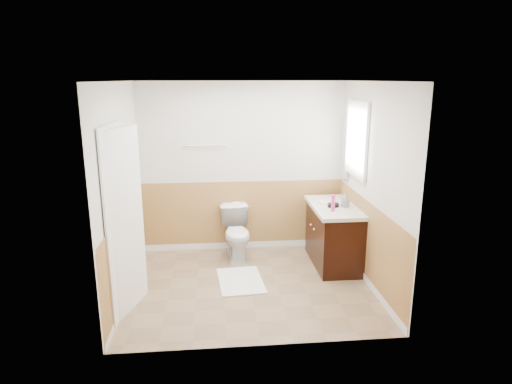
{
  "coord_description": "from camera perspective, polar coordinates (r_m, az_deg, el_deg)",
  "views": [
    {
      "loc": [
        -0.42,
        -5.08,
        2.53
      ],
      "look_at": [
        0.1,
        0.25,
        1.15
      ],
      "focal_mm": 30.99,
      "sensor_mm": 36.0,
      "label": 1
    }
  ],
  "objects": [
    {
      "name": "faucet",
      "position": [
        6.28,
        11.4,
        -0.68
      ],
      "size": [
        0.02,
        0.02,
        0.14
      ],
      "primitive_type": "cylinder",
      "color": "silver",
      "rests_on": "countertop"
    },
    {
      "name": "bath_mat",
      "position": [
        5.78,
        -2.01,
        -11.38
      ],
      "size": [
        0.61,
        0.84,
        0.02
      ],
      "primitive_type": "cube",
      "rotation": [
        0.0,
        0.0,
        0.08
      ],
      "color": "white",
      "rests_on": "floor"
    },
    {
      "name": "wall_right",
      "position": [
        5.57,
        14.73,
        0.7
      ],
      "size": [
        0.0,
        3.0,
        3.0
      ],
      "primitive_type": "plane",
      "rotation": [
        1.57,
        0.0,
        -1.57
      ],
      "color": "silver",
      "rests_on": "floor"
    },
    {
      "name": "towel_bar",
      "position": [
        6.39,
        -6.71,
        5.99
      ],
      "size": [
        0.62,
        0.02,
        0.02
      ],
      "primitive_type": "cylinder",
      "rotation": [
        0.0,
        1.57,
        0.0
      ],
      "color": "silver",
      "rests_on": "wall_back"
    },
    {
      "name": "tp_holder_bar",
      "position": [
        6.57,
        -2.56,
        -1.73
      ],
      "size": [
        0.14,
        0.02,
        0.02
      ],
      "primitive_type": "cylinder",
      "rotation": [
        0.0,
        1.57,
        0.0
      ],
      "color": "silver",
      "rests_on": "wall_back"
    },
    {
      "name": "countertop",
      "position": [
        6.12,
        10.05,
        -1.96
      ],
      "size": [
        0.6,
        1.15,
        0.05
      ],
      "primitive_type": "cube",
      "color": "silver",
      "rests_on": "vanity_cabinet"
    },
    {
      "name": "tp_sheet",
      "position": [
        6.6,
        -2.55,
        -2.64
      ],
      "size": [
        0.1,
        0.01,
        0.16
      ],
      "primitive_type": "cube",
      "color": "white",
      "rests_on": "tp_roll"
    },
    {
      "name": "wainscot_front",
      "position": [
        4.32,
        0.66,
        -13.58
      ],
      "size": [
        3.0,
        0.0,
        3.0
      ],
      "primitive_type": "plane",
      "rotation": [
        -1.57,
        0.0,
        0.0
      ],
      "color": "tan",
      "rests_on": "floor"
    },
    {
      "name": "sink_basin",
      "position": [
        6.25,
        9.79,
        -1.26
      ],
      "size": [
        0.36,
        0.36,
        0.02
      ],
      "primitive_type": "cylinder",
      "color": "silver",
      "rests_on": "countertop"
    },
    {
      "name": "floor",
      "position": [
        5.69,
        -0.78,
        -11.96
      ],
      "size": [
        3.0,
        3.0,
        0.0
      ],
      "primitive_type": "plane",
      "color": "#8C7051",
      "rests_on": "ground"
    },
    {
      "name": "window_glass",
      "position": [
        6.03,
        13.01,
        6.65
      ],
      "size": [
        0.01,
        0.7,
        0.9
      ],
      "primitive_type": "cube",
      "color": "white",
      "rests_on": "wall_right"
    },
    {
      "name": "vanity_cabinet",
      "position": [
        6.25,
        9.97,
        -5.69
      ],
      "size": [
        0.55,
        1.1,
        0.8
      ],
      "primitive_type": "cube",
      "color": "black",
      "rests_on": "floor"
    },
    {
      "name": "mirror_panel",
      "position": [
        6.53,
        11.42,
        5.54
      ],
      "size": [
        0.02,
        0.35,
        0.9
      ],
      "primitive_type": "cube",
      "color": "silver",
      "rests_on": "wall_right"
    },
    {
      "name": "tp_roll",
      "position": [
        6.57,
        -2.56,
        -1.73
      ],
      "size": [
        0.1,
        0.11,
        0.11
      ],
      "primitive_type": "cylinder",
      "rotation": [
        0.0,
        1.57,
        0.0
      ],
      "color": "white",
      "rests_on": "tp_holder_bar"
    },
    {
      "name": "lotion_bottle",
      "position": [
        5.82,
        9.92,
        -1.41
      ],
      "size": [
        0.05,
        0.05,
        0.22
      ],
      "primitive_type": "cylinder",
      "color": "#D63781",
      "rests_on": "countertop"
    },
    {
      "name": "wainscot_right",
      "position": [
        5.79,
        14.15,
        -6.53
      ],
      "size": [
        0.0,
        2.6,
        2.6
      ],
      "primitive_type": "plane",
      "rotation": [
        1.57,
        0.0,
        -1.57
      ],
      "color": "tan",
      "rests_on": "floor"
    },
    {
      "name": "wainscot_left",
      "position": [
        5.57,
        -16.37,
        -7.53
      ],
      "size": [
        0.0,
        2.6,
        2.6
      ],
      "primitive_type": "plane",
      "rotation": [
        1.57,
        0.0,
        1.57
      ],
      "color": "tan",
      "rests_on": "floor"
    },
    {
      "name": "wall_back",
      "position": [
        6.52,
        -1.77,
        3.12
      ],
      "size": [
        3.0,
        0.0,
        3.0
      ],
      "primitive_type": "plane",
      "rotation": [
        1.57,
        0.0,
        0.0
      ],
      "color": "silver",
      "rests_on": "floor"
    },
    {
      "name": "door",
      "position": [
        4.96,
        -16.73,
        -3.87
      ],
      "size": [
        0.29,
        0.78,
        2.04
      ],
      "primitive_type": "cube",
      "rotation": [
        0.0,
        0.0,
        -0.31
      ],
      "color": "white",
      "rests_on": "wall_left"
    },
    {
      "name": "hair_dryer_handle",
      "position": [
        5.99,
        9.68,
        -1.98
      ],
      "size": [
        0.03,
        0.03,
        0.07
      ],
      "primitive_type": "cylinder",
      "color": "black",
      "rests_on": "countertop"
    },
    {
      "name": "hair_dryer_body",
      "position": [
        6.01,
        9.93,
        -1.65
      ],
      "size": [
        0.14,
        0.07,
        0.07
      ],
      "primitive_type": "cylinder",
      "rotation": [
        0.0,
        1.57,
        0.0
      ],
      "color": "black",
      "rests_on": "countertop"
    },
    {
      "name": "wall_left",
      "position": [
        5.35,
        -17.06,
        -0.04
      ],
      "size": [
        0.0,
        3.0,
        3.0
      ],
      "primitive_type": "plane",
      "rotation": [
        1.57,
        0.0,
        1.57
      ],
      "color": "silver",
      "rests_on": "floor"
    },
    {
      "name": "vanity_knob_right",
      "position": [
        6.22,
        7.12,
        -4.22
      ],
      "size": [
        0.03,
        0.03,
        0.03
      ],
      "primitive_type": "sphere",
      "color": "silver",
      "rests_on": "vanity_cabinet"
    },
    {
      "name": "soap_dispenser",
      "position": [
        6.05,
        11.49,
        -1.1
      ],
      "size": [
        0.1,
        0.11,
        0.18
      ],
      "primitive_type": "imported",
      "rotation": [
        0.0,
        0.0,
        0.37
      ],
      "color": "gray",
      "rests_on": "countertop"
    },
    {
      "name": "toilet",
      "position": [
        6.38,
        -2.49,
        -5.37
      ],
      "size": [
        0.47,
        0.75,
        0.74
      ],
      "primitive_type": "imported",
      "rotation": [
        0.0,
        0.0,
        0.08
      ],
      "color": "white",
      "rests_on": "floor"
    },
    {
      "name": "wall_front",
      "position": [
        4.01,
        0.71,
        -4.15
      ],
      "size": [
        3.0,
        0.0,
        3.0
      ],
      "primitive_type": "plane",
      "rotation": [
        -1.57,
        0.0,
        0.0
      ],
      "color": "silver",
      "rests_on": "floor"
    },
    {
      "name": "door_frame",
      "position": [
        4.98,
        -17.59,
        -3.77
      ],
      "size": [
        0.02,
        0.92,
        2.1
      ],
      "primitive_type": "cube",
      "color": "white",
      "rests_on": "wall_left"
    },
    {
      "name": "door_knob",
      "position": [
        5.28,
        -15.37,
        -3.47
      ],
      "size": [
        0.06,
        0.06,
        0.06
      ],
      "primitive_type": "sphere",
      "color": "silver",
      "rests_on": "door"
    },
    {
      "name": "vanity_knob_left",
      "position": [
        6.04,
        7.53,
        -4.82
      ],
      "size": [
        0.03,
        0.03,
        0.03
      ],
      "primitive_type": "sphere",
      "color": "silver",
      "rests_on": "vanity_cabinet"
    },
    {
      "name": "wainscot_back",
      "position": [
        6.69,
        -1.71,
        -3.21
      ],
      "size": [
        3.0,
        0.0,
        3.0
      ],
      "primitive_type": "plane",
      "rotation": [
        1.57,
        0.0,
        0.0
      ],
      "color": "tan",
      "rests_on": "floor"
    },
    {
      "name": "window_frame",
      "position": [
        6.02,
        12.86,
        6.66
      ],
      "size": [
        0.04,
        0.8,
        1.0
      ],
      "primitive_type": "cube",
      "color": "white",
      "rests_on": "wall_right"
    },
    {
      "name": "ceiling",
      "position": [
        5.09,
        -0.88,
        14.12
      ],
      "size": [
        3.0,
        3.0,
        0.0
      ],
      "primitive_type": "plane",
      "rotation": [
        3.14,
        0.0,
        0.0
      ],
      "color": "white",
      "rests_on": "floor"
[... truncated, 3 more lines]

